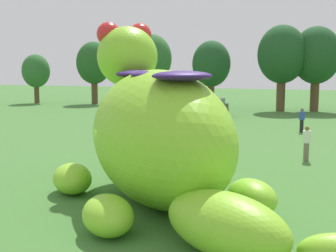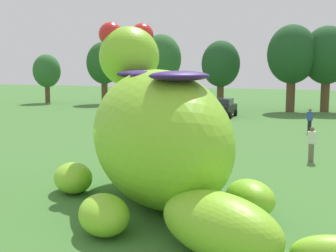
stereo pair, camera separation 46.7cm
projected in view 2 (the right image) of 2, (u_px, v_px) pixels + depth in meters
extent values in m
plane|color=#427533|center=(137.00, 198.00, 15.38)|extent=(160.00, 160.00, 0.00)
ellipsoid|color=#8CD12D|center=(157.00, 137.00, 14.59)|extent=(8.26, 8.57, 4.47)
ellipsoid|color=#8CD12D|center=(129.00, 57.00, 17.37)|extent=(3.49, 3.51, 2.36)
sphere|color=red|center=(111.00, 34.00, 17.36)|extent=(0.94, 0.94, 0.94)
sphere|color=red|center=(142.00, 35.00, 17.80)|extent=(0.94, 0.94, 0.94)
ellipsoid|color=navy|center=(141.00, 74.00, 15.98)|extent=(2.29, 2.26, 0.30)
ellipsoid|color=navy|center=(157.00, 75.00, 14.31)|extent=(2.29, 2.26, 0.30)
ellipsoid|color=navy|center=(179.00, 76.00, 12.47)|extent=(2.29, 2.26, 0.30)
ellipsoid|color=#8CD12D|center=(73.00, 178.00, 15.99)|extent=(2.29, 2.34, 1.09)
ellipsoid|color=#8CD12D|center=(198.00, 167.00, 17.70)|extent=(2.29, 2.34, 1.09)
ellipsoid|color=#8CD12D|center=(104.00, 215.00, 11.99)|extent=(2.29, 2.34, 1.09)
ellipsoid|color=#8CD12D|center=(250.00, 198.00, 13.56)|extent=(2.29, 2.34, 1.09)
ellipsoid|color=#8CD12D|center=(219.00, 225.00, 10.53)|extent=(4.00, 3.26, 1.56)
cube|color=white|center=(161.00, 106.00, 44.03)|extent=(1.72, 4.11, 0.80)
cube|color=#2D333D|center=(161.00, 99.00, 43.80)|extent=(1.50, 1.97, 0.60)
cylinder|color=black|center=(158.00, 108.00, 45.57)|extent=(0.24, 0.64, 0.64)
cylinder|color=black|center=(174.00, 109.00, 44.95)|extent=(0.24, 0.64, 0.64)
cylinder|color=black|center=(148.00, 110.00, 43.23)|extent=(0.24, 0.64, 0.64)
cylinder|color=black|center=(164.00, 111.00, 42.60)|extent=(0.24, 0.64, 0.64)
cube|color=#B7BABF|center=(191.00, 108.00, 41.36)|extent=(1.78, 4.13, 0.80)
cube|color=#2D333D|center=(190.00, 101.00, 41.13)|extent=(1.54, 2.00, 0.60)
cylinder|color=black|center=(187.00, 111.00, 42.90)|extent=(0.25, 0.64, 0.64)
cylinder|color=black|center=(203.00, 111.00, 42.25)|extent=(0.25, 0.64, 0.64)
cylinder|color=black|center=(177.00, 113.00, 40.57)|extent=(0.25, 0.64, 0.64)
cylinder|color=black|center=(195.00, 114.00, 39.92)|extent=(0.25, 0.64, 0.64)
cube|color=black|center=(224.00, 109.00, 40.28)|extent=(1.81, 4.14, 0.80)
cube|color=#2D333D|center=(223.00, 102.00, 40.04)|extent=(1.55, 2.01, 0.60)
cylinder|color=black|center=(218.00, 112.00, 41.80)|extent=(0.26, 0.65, 0.64)
cylinder|color=black|center=(235.00, 113.00, 41.23)|extent=(0.26, 0.65, 0.64)
cylinder|color=black|center=(211.00, 115.00, 39.43)|extent=(0.26, 0.65, 0.64)
cylinder|color=black|center=(230.00, 115.00, 38.86)|extent=(0.26, 0.65, 0.64)
cylinder|color=brown|center=(48.00, 94.00, 56.34)|extent=(0.62, 0.62, 2.17)
ellipsoid|color=#2D662D|center=(47.00, 71.00, 55.95)|extent=(3.48, 3.48, 4.18)
cylinder|color=brown|center=(105.00, 93.00, 54.99)|extent=(0.77, 0.77, 2.70)
ellipsoid|color=#235623|center=(104.00, 63.00, 54.50)|extent=(4.32, 4.32, 5.19)
cylinder|color=brown|center=(161.00, 93.00, 52.37)|extent=(0.85, 0.85, 2.96)
ellipsoid|color=#2D662D|center=(161.00, 58.00, 51.83)|extent=(4.74, 4.74, 5.68)
cylinder|color=brown|center=(220.00, 97.00, 48.46)|extent=(0.75, 0.75, 2.62)
ellipsoid|color=#1E4C23|center=(221.00, 64.00, 47.98)|extent=(4.18, 4.18, 5.02)
cylinder|color=brown|center=(290.00, 96.00, 45.33)|extent=(0.89, 0.89, 3.12)
ellipsoid|color=#1E4C23|center=(292.00, 54.00, 44.76)|extent=(4.99, 4.99, 5.99)
cylinder|color=brown|center=(325.00, 97.00, 45.13)|extent=(0.88, 0.88, 3.07)
ellipsoid|color=#1E4C23|center=(327.00, 55.00, 44.56)|extent=(4.91, 4.91, 5.89)
cylinder|color=#2D334C|center=(155.00, 124.00, 32.04)|extent=(0.26, 0.26, 0.88)
cube|color=#2D4CA5|center=(155.00, 114.00, 31.94)|extent=(0.38, 0.22, 0.60)
sphere|color=brown|center=(155.00, 108.00, 31.89)|extent=(0.22, 0.22, 0.22)
cylinder|color=#2D334C|center=(170.00, 160.00, 19.63)|extent=(0.26, 0.26, 0.88)
cube|color=white|center=(170.00, 143.00, 19.54)|extent=(0.38, 0.22, 0.60)
sphere|color=brown|center=(170.00, 134.00, 19.48)|extent=(0.22, 0.22, 0.22)
cylinder|color=black|center=(309.00, 127.00, 30.54)|extent=(0.26, 0.26, 0.88)
cube|color=#2D4CA5|center=(310.00, 116.00, 30.44)|extent=(0.38, 0.22, 0.60)
sphere|color=brown|center=(310.00, 110.00, 30.39)|extent=(0.22, 0.22, 0.22)
cylinder|color=#726656|center=(311.00, 153.00, 21.22)|extent=(0.26, 0.26, 0.88)
cube|color=white|center=(312.00, 138.00, 21.12)|extent=(0.38, 0.22, 0.60)
sphere|color=brown|center=(312.00, 129.00, 21.07)|extent=(0.22, 0.22, 0.22)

